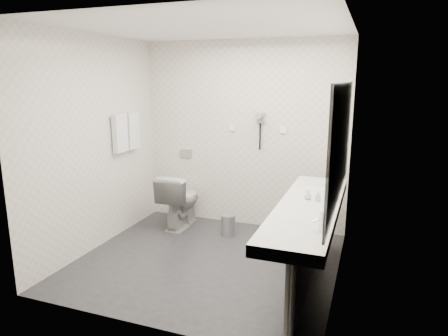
% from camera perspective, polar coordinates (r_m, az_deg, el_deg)
% --- Properties ---
extents(floor, '(2.80, 2.80, 0.00)m').
position_cam_1_polar(floor, '(4.64, -2.44, -12.99)').
color(floor, '#27272C').
rests_on(floor, ground).
extents(ceiling, '(2.80, 2.80, 0.00)m').
position_cam_1_polar(ceiling, '(4.22, -2.78, 19.33)').
color(ceiling, white).
rests_on(ceiling, wall_back).
extents(wall_back, '(2.80, 0.00, 2.80)m').
position_cam_1_polar(wall_back, '(5.46, 2.71, 4.64)').
color(wall_back, silver).
rests_on(wall_back, floor).
extents(wall_front, '(2.80, 0.00, 2.80)m').
position_cam_1_polar(wall_front, '(3.13, -11.87, -1.66)').
color(wall_front, silver).
rests_on(wall_front, floor).
extents(wall_left, '(0.00, 2.60, 2.60)m').
position_cam_1_polar(wall_left, '(4.96, -17.70, 3.25)').
color(wall_left, silver).
rests_on(wall_left, floor).
extents(wall_right, '(0.00, 2.60, 2.60)m').
position_cam_1_polar(wall_right, '(3.94, 16.54, 1.02)').
color(wall_right, silver).
rests_on(wall_right, floor).
extents(vanity_counter, '(0.55, 2.20, 0.10)m').
position_cam_1_polar(vanity_counter, '(3.88, 11.85, -5.75)').
color(vanity_counter, white).
rests_on(vanity_counter, floor).
extents(vanity_panel, '(0.03, 2.15, 0.75)m').
position_cam_1_polar(vanity_panel, '(4.03, 11.93, -11.53)').
color(vanity_panel, '#9C9A93').
rests_on(vanity_panel, floor).
extents(vanity_post_near, '(0.06, 0.06, 0.75)m').
position_cam_1_polar(vanity_post_near, '(3.12, 9.48, -19.13)').
color(vanity_post_near, silver).
rests_on(vanity_post_near, floor).
extents(vanity_post_far, '(0.06, 0.06, 0.75)m').
position_cam_1_polar(vanity_post_far, '(4.99, 14.07, -6.85)').
color(vanity_post_far, silver).
rests_on(vanity_post_far, floor).
extents(mirror, '(0.02, 2.20, 1.05)m').
position_cam_1_polar(mirror, '(3.71, 16.28, 3.48)').
color(mirror, '#B2BCC6').
rests_on(mirror, wall_right).
extents(basin_near, '(0.40, 0.31, 0.05)m').
position_cam_1_polar(basin_near, '(3.27, 10.14, -8.60)').
color(basin_near, white).
rests_on(basin_near, vanity_counter).
extents(basin_far, '(0.40, 0.31, 0.05)m').
position_cam_1_polar(basin_far, '(4.49, 13.12, -2.83)').
color(basin_far, white).
rests_on(basin_far, vanity_counter).
extents(faucet_near, '(0.04, 0.04, 0.15)m').
position_cam_1_polar(faucet_near, '(3.21, 13.65, -7.43)').
color(faucet_near, silver).
rests_on(faucet_near, vanity_counter).
extents(faucet_far, '(0.04, 0.04, 0.15)m').
position_cam_1_polar(faucet_far, '(4.45, 15.67, -1.92)').
color(faucet_far, silver).
rests_on(faucet_far, vanity_counter).
extents(soap_bottle_a, '(0.06, 0.06, 0.11)m').
position_cam_1_polar(soap_bottle_a, '(3.97, 13.16, -3.87)').
color(soap_bottle_a, silver).
rests_on(soap_bottle_a, vanity_counter).
extents(soap_bottle_b, '(0.10, 0.10, 0.09)m').
position_cam_1_polar(soap_bottle_b, '(4.01, 11.78, -3.71)').
color(soap_bottle_b, silver).
rests_on(soap_bottle_b, vanity_counter).
extents(glass_left, '(0.08, 0.08, 0.11)m').
position_cam_1_polar(glass_left, '(4.05, 15.19, -3.57)').
color(glass_left, silver).
rests_on(glass_left, vanity_counter).
extents(toilet, '(0.43, 0.74, 0.75)m').
position_cam_1_polar(toilet, '(5.56, -6.25, -4.53)').
color(toilet, white).
rests_on(toilet, floor).
extents(flush_plate, '(0.18, 0.02, 0.12)m').
position_cam_1_polar(flush_plate, '(5.81, -5.39, 2.08)').
color(flush_plate, '#B2B5BA').
rests_on(flush_plate, wall_back).
extents(pedal_bin, '(0.22, 0.22, 0.26)m').
position_cam_1_polar(pedal_bin, '(5.29, 0.62, -8.15)').
color(pedal_bin, '#B2B5BA').
rests_on(pedal_bin, floor).
extents(bin_lid, '(0.19, 0.19, 0.02)m').
position_cam_1_polar(bin_lid, '(5.24, 0.62, -6.72)').
color(bin_lid, '#B2B5BA').
rests_on(bin_lid, pedal_bin).
extents(towel_rail, '(0.02, 0.62, 0.02)m').
position_cam_1_polar(towel_rail, '(5.34, -13.86, 7.35)').
color(towel_rail, silver).
rests_on(towel_rail, wall_left).
extents(towel_near, '(0.07, 0.24, 0.48)m').
position_cam_1_polar(towel_near, '(5.24, -14.50, 4.81)').
color(towel_near, white).
rests_on(towel_near, towel_rail).
extents(towel_far, '(0.07, 0.24, 0.48)m').
position_cam_1_polar(towel_far, '(5.47, -12.84, 5.21)').
color(towel_far, white).
rests_on(towel_far, towel_rail).
extents(dryer_cradle, '(0.10, 0.04, 0.14)m').
position_cam_1_polar(dryer_cradle, '(5.33, 5.22, 7.12)').
color(dryer_cradle, gray).
rests_on(dryer_cradle, wall_back).
extents(dryer_barrel, '(0.08, 0.14, 0.08)m').
position_cam_1_polar(dryer_barrel, '(5.26, 5.03, 7.38)').
color(dryer_barrel, gray).
rests_on(dryer_barrel, dryer_cradle).
extents(dryer_cord, '(0.02, 0.02, 0.35)m').
position_cam_1_polar(dryer_cord, '(5.35, 5.12, 4.44)').
color(dryer_cord, black).
rests_on(dryer_cord, dryer_cradle).
extents(switch_plate_a, '(0.09, 0.02, 0.09)m').
position_cam_1_polar(switch_plate_a, '(5.48, 1.18, 5.74)').
color(switch_plate_a, white).
rests_on(switch_plate_a, wall_back).
extents(switch_plate_b, '(0.09, 0.02, 0.09)m').
position_cam_1_polar(switch_plate_b, '(5.30, 8.38, 5.37)').
color(switch_plate_b, white).
rests_on(switch_plate_b, wall_back).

